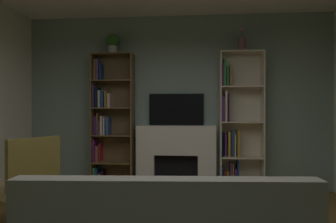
{
  "coord_description": "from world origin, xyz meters",
  "views": [
    {
      "loc": [
        0.31,
        -2.49,
        1.32
      ],
      "look_at": [
        0.0,
        1.1,
        1.3
      ],
      "focal_mm": 33.39,
      "sensor_mm": 36.0,
      "label": 1
    }
  ],
  "objects": [
    {
      "name": "armchair",
      "position": [
        -1.54,
        0.73,
        0.52
      ],
      "size": [
        0.84,
        0.83,
        1.03
      ],
      "color": "brown",
      "rests_on": "ground_plane"
    },
    {
      "name": "bookshelf_left",
      "position": [
        -1.13,
        2.63,
        1.11
      ],
      "size": [
        0.68,
        0.3,
        2.25
      ],
      "color": "brown",
      "rests_on": "ground_plane"
    },
    {
      "name": "bookshelf_right",
      "position": [
        0.96,
        2.63,
        1.06
      ],
      "size": [
        0.68,
        0.31,
        2.25
      ],
      "color": "beige",
      "rests_on": "ground_plane"
    },
    {
      "name": "vase_with_flowers",
      "position": [
        1.05,
        2.59,
        2.39
      ],
      "size": [
        0.11,
        0.11,
        0.41
      ],
      "color": "#854B53",
      "rests_on": "bookshelf_right"
    },
    {
      "name": "potted_plant",
      "position": [
        -1.05,
        2.59,
        2.44
      ],
      "size": [
        0.22,
        0.22,
        0.33
      ],
      "color": "beige",
      "rests_on": "bookshelf_left"
    },
    {
      "name": "wall_back_accent",
      "position": [
        0.0,
        2.77,
        1.45
      ],
      "size": [
        5.19,
        0.06,
        2.9
      ],
      "primitive_type": "cube",
      "color": "gray",
      "rests_on": "ground_plane"
    },
    {
      "name": "fireplace",
      "position": [
        0.0,
        2.62,
        0.56
      ],
      "size": [
        1.39,
        0.53,
        1.06
      ],
      "color": "white",
      "rests_on": "ground_plane"
    },
    {
      "name": "tv",
      "position": [
        0.0,
        2.71,
        1.33
      ],
      "size": [
        0.9,
        0.06,
        0.52
      ],
      "primitive_type": "cube",
      "color": "black",
      "rests_on": "fireplace"
    }
  ]
}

